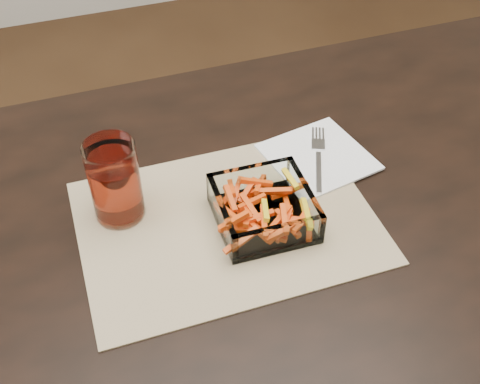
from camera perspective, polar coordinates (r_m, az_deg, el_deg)
name	(u,v)px	position (r m, az deg, el deg)	size (l,w,h in m)	color
dining_table	(319,244)	(1.03, 7.53, -4.91)	(1.60, 0.90, 0.75)	black
placemat	(227,222)	(0.93, -1.25, -2.85)	(0.45, 0.33, 0.00)	tan
glass_bowl	(264,210)	(0.92, 2.26, -1.72)	(0.15, 0.15, 0.06)	white
tumbler	(115,184)	(0.92, -11.75, 0.79)	(0.08, 0.08, 0.14)	white
napkin	(318,157)	(1.05, 7.43, 3.34)	(0.16, 0.16, 0.00)	white
fork	(318,156)	(1.04, 7.45, 3.41)	(0.08, 0.16, 0.00)	silver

